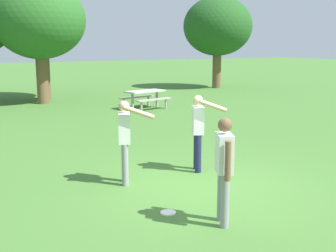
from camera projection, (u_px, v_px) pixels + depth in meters
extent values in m
plane|color=#447530|center=(203.00, 185.00, 8.30)|extent=(120.00, 120.00, 0.00)
cylinder|color=#1E234C|center=(197.00, 151.00, 9.32)|extent=(0.13, 0.13, 0.82)
cylinder|color=#1E234C|center=(198.00, 154.00, 9.07)|extent=(0.13, 0.13, 0.82)
cube|color=white|center=(198.00, 120.00, 9.07)|extent=(0.36, 0.44, 0.58)
sphere|color=tan|center=(198.00, 100.00, 8.99)|extent=(0.21, 0.21, 0.21)
cylinder|color=tan|center=(196.00, 120.00, 9.33)|extent=(0.09, 0.09, 0.58)
cylinder|color=tan|center=(213.00, 106.00, 8.77)|extent=(0.56, 0.33, 0.28)
cylinder|color=gray|center=(225.00, 201.00, 6.33)|extent=(0.13, 0.13, 0.82)
cylinder|color=gray|center=(221.00, 195.00, 6.58)|extent=(0.13, 0.13, 0.82)
cube|color=white|center=(224.00, 153.00, 6.32)|extent=(0.36, 0.44, 0.58)
sphere|color=brown|center=(225.00, 125.00, 6.24)|extent=(0.21, 0.21, 0.21)
cylinder|color=brown|center=(228.00, 161.00, 6.08)|extent=(0.09, 0.09, 0.58)
cylinder|color=brown|center=(221.00, 152.00, 6.59)|extent=(0.09, 0.09, 0.58)
cylinder|color=gray|center=(125.00, 161.00, 8.48)|extent=(0.13, 0.13, 0.82)
cylinder|color=gray|center=(125.00, 165.00, 8.22)|extent=(0.13, 0.13, 0.82)
cube|color=white|center=(124.00, 128.00, 8.22)|extent=(0.35, 0.44, 0.58)
sphere|color=tan|center=(124.00, 106.00, 8.14)|extent=(0.21, 0.21, 0.21)
cylinder|color=tan|center=(124.00, 128.00, 8.48)|extent=(0.09, 0.09, 0.58)
cylinder|color=tan|center=(139.00, 112.00, 7.93)|extent=(0.57, 0.31, 0.28)
cylinder|color=white|center=(168.00, 213.00, 6.92)|extent=(0.26, 0.26, 0.03)
cube|color=#B2ADA3|center=(145.00, 91.00, 18.03)|extent=(1.83, 1.12, 0.06)
cube|color=#A49F96|center=(154.00, 100.00, 17.67)|extent=(1.72, 0.63, 0.05)
cube|color=#A49F96|center=(137.00, 97.00, 18.51)|extent=(1.72, 0.63, 0.05)
cylinder|color=#A49F96|center=(133.00, 102.00, 17.67)|extent=(0.11, 0.11, 0.71)
cylinder|color=#A49F96|center=(141.00, 107.00, 17.28)|extent=(0.09, 0.09, 0.41)
cylinder|color=#A49F96|center=(124.00, 104.00, 18.12)|extent=(0.09, 0.09, 0.41)
cylinder|color=#A49F96|center=(157.00, 99.00, 18.54)|extent=(0.11, 0.11, 0.71)
cylinder|color=#A49F96|center=(166.00, 104.00, 18.15)|extent=(0.09, 0.09, 0.41)
cylinder|color=#A49F96|center=(148.00, 101.00, 18.99)|extent=(0.09, 0.09, 0.41)
cylinder|color=brown|center=(42.00, 75.00, 19.50)|extent=(0.52, 0.52, 2.63)
ellipsoid|color=#286023|center=(39.00, 20.00, 19.04)|extent=(4.11, 4.11, 3.50)
cylinder|color=brown|center=(45.00, 69.00, 21.10)|extent=(0.51, 0.51, 2.94)
ellipsoid|color=#286023|center=(42.00, 17.00, 20.63)|extent=(3.79, 3.79, 3.22)
cylinder|color=brown|center=(217.00, 67.00, 26.56)|extent=(0.53, 0.53, 2.61)
ellipsoid|color=#21511E|center=(218.00, 26.00, 26.10)|extent=(4.20, 4.20, 3.57)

